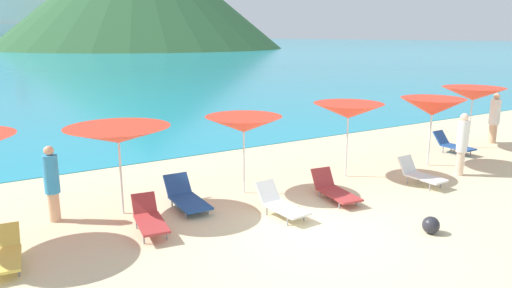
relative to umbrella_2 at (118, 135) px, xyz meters
The scene contains 18 objects.
ground_plane 7.73m from the umbrella_2, 65.95° to the left, with size 50.00×100.00×0.30m, color beige.
umbrella_2 is the anchor object (origin of this frame).
umbrella_3 3.08m from the umbrella_2, ahead, with size 2.09×2.09×2.00m.
umbrella_4 6.32m from the umbrella_2, ahead, with size 2.09×2.09×2.12m.
umbrella_5 9.35m from the umbrella_2, ahead, with size 2.10×2.10×2.11m.
umbrella_6 12.54m from the umbrella_2, ahead, with size 2.18×2.18×2.18m.
lounge_chair_0 5.29m from the umbrella_2, 21.14° to the right, with size 0.76×1.57×0.65m.
lounge_chair_1 2.14m from the umbrella_2, 16.70° to the right, with size 0.68×1.64×0.65m.
lounge_chair_2 3.90m from the umbrella_2, 34.08° to the right, with size 0.61×1.43×0.68m.
lounge_chair_4 7.92m from the umbrella_2, 16.03° to the right, with size 0.58×1.32×0.70m.
lounge_chair_5 2.02m from the umbrella_2, 82.66° to the right, with size 0.71×1.50×0.65m.
lounge_chair_6 3.29m from the umbrella_2, 151.07° to the right, with size 0.71×1.48×0.55m.
lounge_chair_8 11.41m from the umbrella_2, ahead, with size 0.54×1.43×0.69m.
beachgoer_0 14.00m from the umbrella_2, ahead, with size 0.38×0.38×1.87m.
beachgoer_2 1.72m from the umbrella_2, 166.00° to the left, with size 0.32×0.32×1.69m.
beachgoer_3 9.47m from the umbrella_2, 13.28° to the right, with size 0.30×0.30×1.82m.
beach_ball 6.91m from the umbrella_2, 41.41° to the right, with size 0.36×0.36×0.36m, color #26262D.
cruise_ship 186.21m from the umbrella_2, 82.80° to the left, with size 62.21×23.33×19.23m.
Camera 1 is at (-5.81, -7.01, 3.97)m, focal length 33.01 mm.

